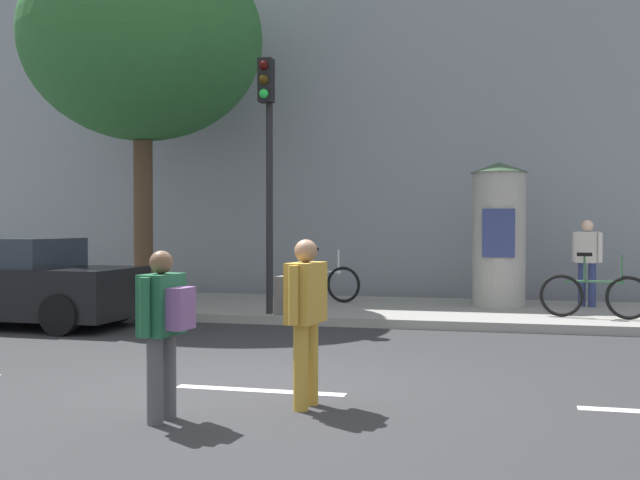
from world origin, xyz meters
The scene contains 13 objects.
ground_plane centered at (0.00, 0.00, 0.00)m, with size 80.00×80.00×0.00m, color #2B2B2D.
sidewalk_curb centered at (0.00, 7.00, 0.07)m, with size 36.00×4.00×0.15m, color gray.
lane_markings centered at (0.00, 0.00, 0.00)m, with size 25.80×0.16×0.01m.
building_backdrop centered at (0.00, 12.00, 5.07)m, with size 36.00×5.00×10.14m, color gray.
traffic_light centered at (-1.61, 5.24, 3.11)m, with size 0.24×0.45×4.41m.
poster_column centered at (2.26, 7.57, 1.54)m, with size 1.09×1.09×2.75m.
street_tree centered at (-4.63, 6.55, 5.38)m, with size 4.76×4.76×7.27m.
pedestrian_with_backpack centered at (-0.40, -1.37, 0.87)m, with size 0.41×0.61×1.48m.
pedestrian_with_bag centered at (0.63, -0.59, 0.94)m, with size 0.43×0.67×1.56m.
pedestrian_in_light_jacket centered at (3.89, 7.92, 1.11)m, with size 0.53×0.40×1.65m.
bicycle_leaning centered at (3.84, 6.01, 0.54)m, with size 1.76×0.31×1.09m.
bicycle_upright centered at (-1.28, 7.63, 0.54)m, with size 1.75×0.38×1.09m.
parked_car_dark centered at (-5.76, 3.85, 0.72)m, with size 4.39×1.94×1.48m.
Camera 1 is at (2.50, -7.46, 1.69)m, focal length 43.19 mm.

